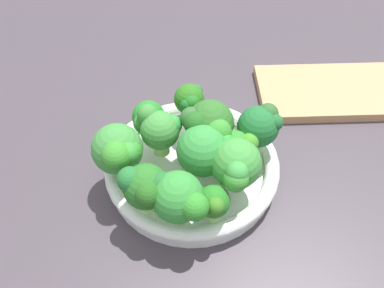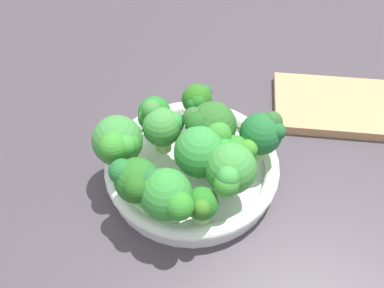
# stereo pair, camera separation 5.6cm
# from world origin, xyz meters

# --- Properties ---
(ground_plane) EXTENTS (1.30, 1.30, 0.03)m
(ground_plane) POSITION_xyz_m (0.00, 0.00, -0.01)
(ground_plane) COLOR #3F373E
(bowl) EXTENTS (0.24, 0.24, 0.04)m
(bowl) POSITION_xyz_m (-0.02, 0.03, 0.02)
(bowl) COLOR white
(bowl) RESTS_ON ground_plane
(broccoli_floret_0) EXTENTS (0.06, 0.06, 0.07)m
(broccoli_floret_0) POSITION_xyz_m (0.07, 0.07, 0.08)
(broccoli_floret_0) COLOR #8CC66B
(broccoli_floret_0) RESTS_ON bowl
(broccoli_floret_1) EXTENTS (0.07, 0.06, 0.07)m
(broccoli_floret_1) POSITION_xyz_m (-0.05, -0.06, 0.08)
(broccoli_floret_1) COLOR #92D36C
(broccoli_floret_1) RESTS_ON bowl
(broccoli_floret_2) EXTENTS (0.07, 0.08, 0.07)m
(broccoli_floret_2) POSITION_xyz_m (0.01, 0.02, 0.08)
(broccoli_floret_2) COLOR #79B560
(broccoli_floret_2) RESTS_ON bowl
(broccoli_floret_3) EXTENTS (0.07, 0.06, 0.07)m
(broccoli_floret_3) POSITION_xyz_m (-0.01, -0.07, 0.08)
(broccoli_floret_3) COLOR #83B657
(broccoli_floret_3) RESTS_ON bowl
(broccoli_floret_4) EXTENTS (0.05, 0.05, 0.06)m
(broccoli_floret_4) POSITION_xyz_m (0.04, 0.03, 0.07)
(broccoli_floret_4) COLOR #83C45D
(broccoli_floret_4) RESTS_ON bowl
(broccoli_floret_5) EXTENTS (0.07, 0.07, 0.08)m
(broccoli_floret_5) POSITION_xyz_m (-0.01, 0.06, 0.08)
(broccoli_floret_5) COLOR #92BF5A
(broccoli_floret_5) RESTS_ON bowl
(broccoli_floret_6) EXTENTS (0.06, 0.05, 0.07)m
(broccoli_floret_6) POSITION_xyz_m (-0.06, 0.03, 0.08)
(broccoli_floret_6) COLOR #99CA63
(broccoli_floret_6) RESTS_ON bowl
(broccoli_floret_7) EXTENTS (0.04, 0.04, 0.05)m
(broccoli_floret_7) POSITION_xyz_m (0.03, -0.06, 0.07)
(broccoli_floret_7) COLOR #8AC267
(broccoli_floret_7) RESTS_ON bowl
(broccoli_floret_8) EXTENTS (0.05, 0.05, 0.06)m
(broccoli_floret_8) POSITION_xyz_m (-0.09, 0.06, 0.07)
(broccoli_floret_8) COLOR #86CA5F
(broccoli_floret_8) RESTS_ON bowl
(broccoli_floret_9) EXTENTS (0.07, 0.08, 0.07)m
(broccoli_floret_9) POSITION_xyz_m (-0.10, -0.01, 0.08)
(broccoli_floret_9) COLOR #86B94D
(broccoli_floret_9) RESTS_ON bowl
(broccoli_floret_10) EXTENTS (0.04, 0.05, 0.06)m
(broccoli_floret_10) POSITION_xyz_m (-0.04, 0.10, 0.08)
(broccoli_floret_10) COLOR #7DB554
(broccoli_floret_10) RESTS_ON bowl
(broccoli_floret_11) EXTENTS (0.06, 0.07, 0.07)m
(broccoli_floret_11) POSITION_xyz_m (0.05, -0.01, 0.08)
(broccoli_floret_11) COLOR #79B65E
(broccoli_floret_11) RESTS_ON bowl
(cutting_board) EXTENTS (0.29, 0.20, 0.02)m
(cutting_board) POSITION_xyz_m (0.18, 0.25, 0.01)
(cutting_board) COLOR tan
(cutting_board) RESTS_ON ground_plane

